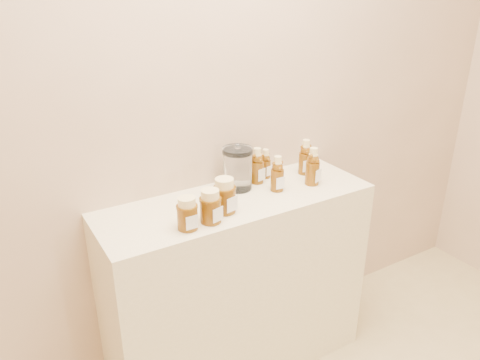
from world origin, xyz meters
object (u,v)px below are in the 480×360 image
bear_bottle_front_left (277,171)px  honey_jar_left (210,206)px  display_table (238,287)px  bear_bottle_back_left (257,163)px  glass_canister (238,167)px

bear_bottle_front_left → honey_jar_left: 0.40m
display_table → bear_bottle_back_left: (0.16, 0.10, 0.54)m
display_table → glass_canister: 0.56m
display_table → bear_bottle_back_left: 0.58m
honey_jar_left → bear_bottle_front_left: bearing=0.7°
display_table → honey_jar_left: honey_jar_left is taller
bear_bottle_front_left → glass_canister: size_ratio=0.88×
display_table → glass_canister: (0.06, 0.09, 0.55)m
display_table → glass_canister: size_ratio=5.85×
honey_jar_left → glass_canister: (0.24, 0.21, 0.04)m
bear_bottle_back_left → glass_canister: glass_canister is taller
display_table → honey_jar_left: 0.56m
bear_bottle_back_left → bear_bottle_front_left: bear_bottle_back_left is taller
display_table → bear_bottle_front_left: bear_bottle_front_left is taller
bear_bottle_back_left → honey_jar_left: size_ratio=1.40×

